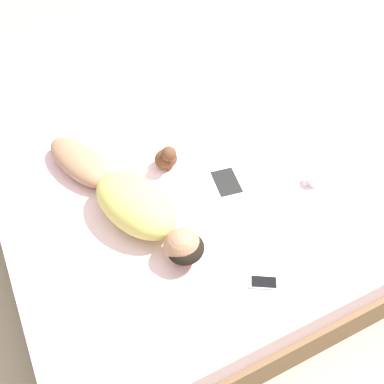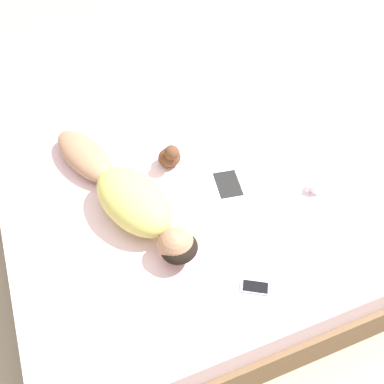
{
  "view_description": "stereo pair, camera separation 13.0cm",
  "coord_description": "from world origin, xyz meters",
  "px_view_note": "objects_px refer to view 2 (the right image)",
  "views": [
    {
      "loc": [
        0.62,
        1.59,
        2.54
      ],
      "look_at": [
        -0.1,
        0.12,
        0.58
      ],
      "focal_mm": 42.0,
      "sensor_mm": 36.0,
      "label": 1
    },
    {
      "loc": [
        0.5,
        1.64,
        2.54
      ],
      "look_at": [
        -0.1,
        0.12,
        0.58
      ],
      "focal_mm": 42.0,
      "sensor_mm": 36.0,
      "label": 2
    }
  ],
  "objects_px": {
    "open_magazine": "(244,182)",
    "cell_phone": "(255,287)",
    "coffee_mug": "(318,186)",
    "person": "(127,196)"
  },
  "relations": [
    {
      "from": "cell_phone",
      "to": "person",
      "type": "bearing_deg",
      "value": -118.35
    },
    {
      "from": "person",
      "to": "cell_phone",
      "type": "height_order",
      "value": "person"
    },
    {
      "from": "person",
      "to": "coffee_mug",
      "type": "height_order",
      "value": "person"
    },
    {
      "from": "cell_phone",
      "to": "coffee_mug",
      "type": "bearing_deg",
      "value": 155.4
    },
    {
      "from": "coffee_mug",
      "to": "cell_phone",
      "type": "height_order",
      "value": "coffee_mug"
    },
    {
      "from": "coffee_mug",
      "to": "open_magazine",
      "type": "bearing_deg",
      "value": -30.27
    },
    {
      "from": "open_magazine",
      "to": "cell_phone",
      "type": "distance_m",
      "value": 0.69
    },
    {
      "from": "open_magazine",
      "to": "coffee_mug",
      "type": "distance_m",
      "value": 0.42
    },
    {
      "from": "coffee_mug",
      "to": "person",
      "type": "bearing_deg",
      "value": -15.08
    },
    {
      "from": "person",
      "to": "cell_phone",
      "type": "relative_size",
      "value": 7.48
    }
  ]
}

